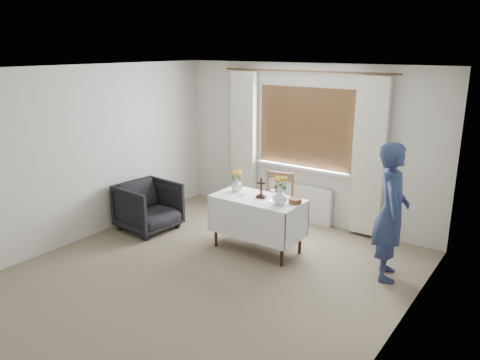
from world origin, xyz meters
name	(u,v)px	position (x,y,z in m)	size (l,w,h in m)	color
ground	(205,277)	(0.00, 0.00, 0.00)	(5.00, 5.00, 0.00)	#7C6E55
altar_table	(257,224)	(0.07, 1.06, 0.38)	(1.24, 0.64, 0.76)	white
wooden_chair	(274,207)	(0.06, 1.51, 0.49)	(0.45, 0.45, 0.99)	brown
armchair	(149,207)	(-1.71, 0.72, 0.37)	(0.80, 0.82, 0.75)	black
person	(391,212)	(1.79, 1.32, 0.84)	(0.62, 0.40, 1.68)	navy
radiator	(300,203)	(0.00, 2.42, 0.30)	(1.10, 0.10, 0.60)	silver
wooden_cross	(261,188)	(0.11, 1.08, 0.90)	(0.13, 0.09, 0.28)	black
candlestick_left	(242,185)	(-0.17, 1.02, 0.91)	(0.09, 0.09, 0.30)	white
candlestick_right	(273,190)	(0.31, 1.05, 0.92)	(0.09, 0.09, 0.32)	white
flower_vase_left	(237,185)	(-0.34, 1.15, 0.85)	(0.17, 0.17, 0.18)	white
flower_vase_right	(280,196)	(0.44, 1.01, 0.86)	(0.20, 0.20, 0.21)	white
wicker_basket	(295,201)	(0.59, 1.15, 0.79)	(0.17, 0.17, 0.07)	brown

